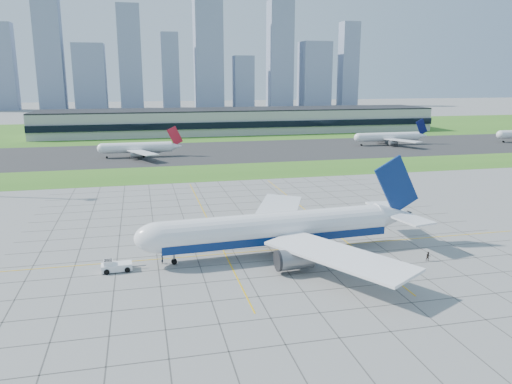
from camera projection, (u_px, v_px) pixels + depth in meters
ground at (269, 247)px, 108.94m from camera, size 1400.00×1400.00×0.00m
grass_median at (210, 172)px, 194.31m from camera, size 700.00×35.00×0.04m
asphalt_taxiway at (195, 152)px, 246.49m from camera, size 700.00×75.00×0.04m
grass_far at (177, 130)px, 350.84m from camera, size 700.00×145.00×0.04m
apron_markings at (259, 232)px, 119.55m from camera, size 120.00×130.00×0.03m
terminal at (240, 121)px, 334.14m from camera, size 260.00×43.00×15.80m
city_skyline at (150, 57)px, 587.04m from camera, size 523.00×32.40×160.00m
airliner at (278, 229)px, 103.88m from camera, size 62.74×63.43×19.74m
pushback_tug at (115, 266)px, 95.22m from camera, size 8.42×3.23×2.32m
crew_near at (162, 259)px, 99.12m from camera, size 0.67×0.77×1.79m
crew_far at (428, 256)px, 100.48m from camera, size 1.09×0.93×1.96m
distant_jet_1 at (139, 148)px, 230.78m from camera, size 36.71×42.66×14.08m
distant_jet_2 at (389, 137)px, 272.82m from camera, size 41.28×42.66×14.08m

